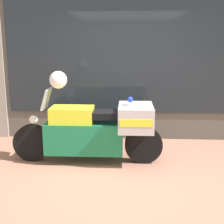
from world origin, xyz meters
TOP-DOWN VIEW (x-y plane):
  - ground_plane at (0.00, 0.00)m, footprint 60.00×60.00m
  - shop_building at (-0.49, 2.00)m, footprint 6.96×0.55m
  - window_display at (0.47, 2.03)m, footprint 5.42×0.30m
  - paramedic_motorcycle at (-0.44, 0.55)m, footprint 2.41×0.76m
  - white_helmet at (-1.05, 0.55)m, footprint 0.27×0.27m

SIDE VIEW (x-z plane):
  - ground_plane at x=0.00m, z-range 0.00..0.00m
  - window_display at x=0.47m, z-range -0.51..1.45m
  - paramedic_motorcycle at x=-0.44m, z-range -0.05..1.15m
  - white_helmet at x=-1.05m, z-range 1.19..1.47m
  - shop_building at x=-0.49m, z-range 0.01..3.34m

